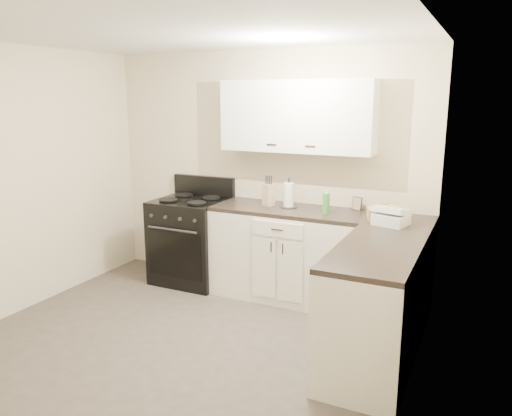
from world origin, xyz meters
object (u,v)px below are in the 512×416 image
at_px(stove, 191,241).
at_px(countertop_grill, 391,219).
at_px(knife_block, 269,195).
at_px(wicker_basket, 385,214).
at_px(paper_towel, 289,195).

xyz_separation_m(stove, countertop_grill, (2.19, -0.19, 0.53)).
height_order(knife_block, wicker_basket, knife_block).
bearing_deg(knife_block, countertop_grill, 12.95).
distance_m(knife_block, countertop_grill, 1.30).
bearing_deg(wicker_basket, paper_towel, 174.17).
bearing_deg(wicker_basket, knife_block, 175.96).
height_order(knife_block, paper_towel, paper_towel).
xyz_separation_m(paper_towel, countertop_grill, (1.06, -0.26, -0.08)).
height_order(wicker_basket, countertop_grill, wicker_basket).
relative_size(stove, wicker_basket, 3.00).
distance_m(stove, countertop_grill, 2.26).
xyz_separation_m(wicker_basket, countertop_grill, (0.08, -0.16, -0.00)).
xyz_separation_m(knife_block, paper_towel, (0.22, 0.02, 0.01)).
relative_size(paper_towel, countertop_grill, 0.94).
bearing_deg(paper_towel, countertop_grill, -13.87).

